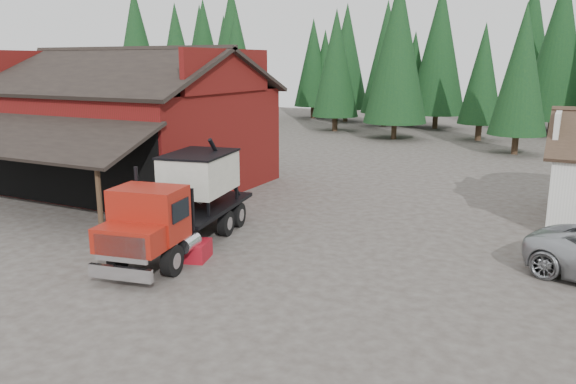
% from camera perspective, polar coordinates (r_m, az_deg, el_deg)
% --- Properties ---
extents(ground, '(120.00, 120.00, 0.00)m').
position_cam_1_polar(ground, '(16.98, -9.81, -9.31)').
color(ground, '#3E3631').
rests_on(ground, ground).
extents(red_barn, '(12.80, 13.63, 7.18)m').
position_cam_1_polar(red_barn, '(30.62, -15.54, 5.64)').
color(red_barn, maroon).
rests_on(red_barn, ground).
extents(conifer_backdrop, '(76.00, 16.00, 16.00)m').
position_cam_1_polar(conifer_backdrop, '(55.68, 17.01, 5.91)').
color(conifer_backdrop, '#10321A').
rests_on(conifer_backdrop, ground).
extents(near_pine_a, '(4.40, 4.40, 11.40)m').
position_cam_1_polar(near_pine_a, '(51.33, -11.24, 12.83)').
color(near_pine_a, '#382619').
rests_on(near_pine_a, ground).
extents(near_pine_b, '(3.96, 3.96, 10.40)m').
position_cam_1_polar(near_pine_b, '(42.63, 22.67, 11.41)').
color(near_pine_b, '#382619').
rests_on(near_pine_b, ground).
extents(near_pine_d, '(5.28, 5.28, 13.40)m').
position_cam_1_polar(near_pine_d, '(48.42, 11.06, 14.02)').
color(near_pine_d, '#382619').
rests_on(near_pine_d, ground).
extents(feed_truck, '(3.59, 8.35, 3.65)m').
position_cam_1_polar(feed_truck, '(19.96, -10.60, -0.77)').
color(feed_truck, black).
rests_on(feed_truck, ground).
extents(equip_box, '(0.99, 1.25, 0.60)m').
position_cam_1_polar(equip_box, '(18.95, -9.18, -5.90)').
color(equip_box, maroon).
rests_on(equip_box, ground).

